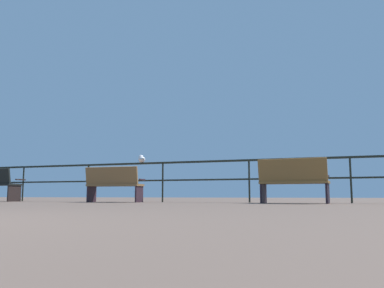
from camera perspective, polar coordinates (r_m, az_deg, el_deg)
The scene contains 4 objects.
pier_railing at distance 10.09m, azimuth 1.75°, elevation -3.87°, with size 20.50×0.05×1.04m.
bench_near_left at distance 10.25m, azimuth -11.05°, elevation -5.44°, with size 1.43×0.68×0.87m.
bench_near_right at distance 8.82m, azimuth 14.15°, elevation -4.89°, with size 1.46×0.75×0.94m.
seagull_on_rail at distance 10.82m, azimuth -7.15°, elevation -2.12°, with size 0.32×0.40×0.22m.
Camera 1 is at (3.16, -1.02, 0.17)m, focal length 37.64 mm.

